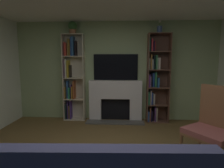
{
  "coord_description": "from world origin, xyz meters",
  "views": [
    {
      "loc": [
        0.21,
        -2.39,
        1.62
      ],
      "look_at": [
        0.0,
        1.07,
        1.16
      ],
      "focal_mm": 30.83,
      "sensor_mm": 36.0,
      "label": 1
    }
  ],
  "objects_px": {
    "bookshelf_right": "(155,80)",
    "vase_with_flowers": "(160,29)",
    "potted_plant": "(73,27)",
    "tv": "(116,67)",
    "bookshelf_left": "(72,76)",
    "armchair": "(214,125)",
    "fireplace": "(115,99)"
  },
  "relations": [
    {
      "from": "bookshelf_right",
      "to": "vase_with_flowers",
      "type": "height_order",
      "value": "vase_with_flowers"
    },
    {
      "from": "potted_plant",
      "to": "tv",
      "type": "bearing_deg",
      "value": 6.32
    },
    {
      "from": "bookshelf_right",
      "to": "potted_plant",
      "type": "bearing_deg",
      "value": -179.3
    },
    {
      "from": "tv",
      "to": "vase_with_flowers",
      "type": "height_order",
      "value": "vase_with_flowers"
    },
    {
      "from": "tv",
      "to": "bookshelf_right",
      "type": "relative_size",
      "value": 0.51
    },
    {
      "from": "bookshelf_left",
      "to": "potted_plant",
      "type": "relative_size",
      "value": 7.28
    },
    {
      "from": "vase_with_flowers",
      "to": "armchair",
      "type": "height_order",
      "value": "vase_with_flowers"
    },
    {
      "from": "fireplace",
      "to": "bookshelf_right",
      "type": "distance_m",
      "value": 1.14
    },
    {
      "from": "tv",
      "to": "bookshelf_left",
      "type": "relative_size",
      "value": 0.51
    },
    {
      "from": "fireplace",
      "to": "armchair",
      "type": "bearing_deg",
      "value": -50.12
    },
    {
      "from": "bookshelf_left",
      "to": "vase_with_flowers",
      "type": "distance_m",
      "value": 2.53
    },
    {
      "from": "tv",
      "to": "bookshelf_left",
      "type": "distance_m",
      "value": 1.17
    },
    {
      "from": "potted_plant",
      "to": "vase_with_flowers",
      "type": "relative_size",
      "value": 1.0
    },
    {
      "from": "tv",
      "to": "bookshelf_right",
      "type": "height_order",
      "value": "bookshelf_right"
    },
    {
      "from": "potted_plant",
      "to": "bookshelf_right",
      "type": "bearing_deg",
      "value": 0.7
    },
    {
      "from": "potted_plant",
      "to": "vase_with_flowers",
      "type": "distance_m",
      "value": 2.17
    },
    {
      "from": "vase_with_flowers",
      "to": "armchair",
      "type": "relative_size",
      "value": 0.26
    },
    {
      "from": "potted_plant",
      "to": "armchair",
      "type": "xyz_separation_m",
      "value": [
        2.71,
        -1.91,
        -1.82
      ]
    },
    {
      "from": "fireplace",
      "to": "potted_plant",
      "type": "relative_size",
      "value": 4.78
    },
    {
      "from": "fireplace",
      "to": "bookshelf_left",
      "type": "height_order",
      "value": "bookshelf_left"
    },
    {
      "from": "tv",
      "to": "armchair",
      "type": "relative_size",
      "value": 0.96
    },
    {
      "from": "bookshelf_right",
      "to": "vase_with_flowers",
      "type": "xyz_separation_m",
      "value": [
        0.06,
        -0.02,
        1.28
      ]
    },
    {
      "from": "tv",
      "to": "potted_plant",
      "type": "xyz_separation_m",
      "value": [
        -1.08,
        -0.12,
        1.01
      ]
    },
    {
      "from": "tv",
      "to": "bookshelf_left",
      "type": "xyz_separation_m",
      "value": [
        -1.14,
        -0.07,
        -0.24
      ]
    },
    {
      "from": "tv",
      "to": "bookshelf_right",
      "type": "bearing_deg",
      "value": -5.28
    },
    {
      "from": "bookshelf_right",
      "to": "bookshelf_left",
      "type": "bearing_deg",
      "value": 179.33
    },
    {
      "from": "bookshelf_left",
      "to": "armchair",
      "type": "bearing_deg",
      "value": -35.29
    },
    {
      "from": "tv",
      "to": "bookshelf_right",
      "type": "xyz_separation_m",
      "value": [
        1.02,
        -0.09,
        -0.33
      ]
    },
    {
      "from": "bookshelf_right",
      "to": "vase_with_flowers",
      "type": "relative_size",
      "value": 7.28
    },
    {
      "from": "potted_plant",
      "to": "armchair",
      "type": "distance_m",
      "value": 3.78
    },
    {
      "from": "bookshelf_left",
      "to": "vase_with_flowers",
      "type": "height_order",
      "value": "vase_with_flowers"
    },
    {
      "from": "bookshelf_left",
      "to": "tv",
      "type": "bearing_deg",
      "value": 3.45
    }
  ]
}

